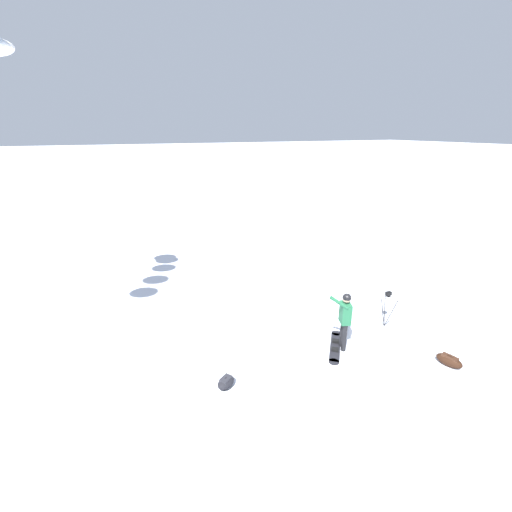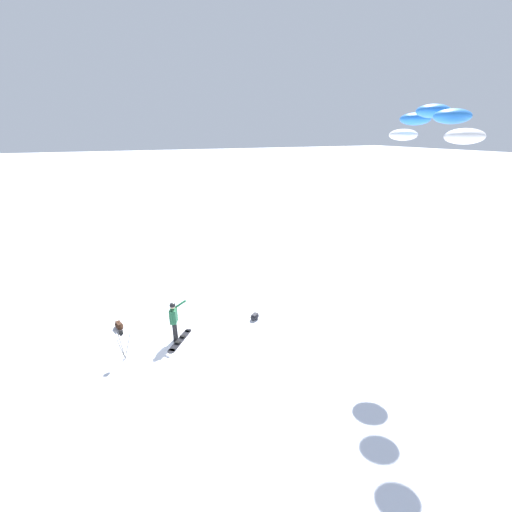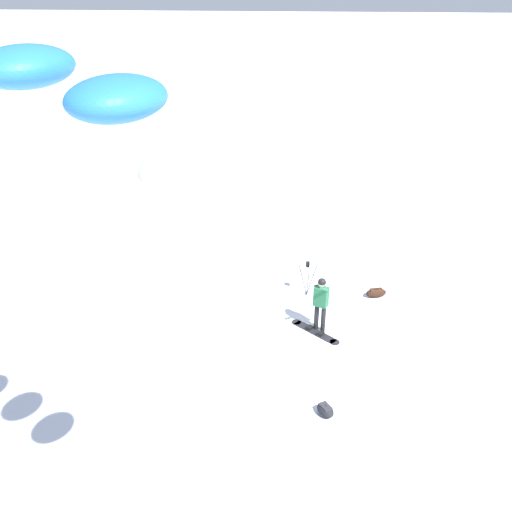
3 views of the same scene
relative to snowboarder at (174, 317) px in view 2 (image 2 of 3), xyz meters
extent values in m
plane|color=white|center=(-0.34, 0.57, -1.08)|extent=(300.00, 300.00, 0.00)
cylinder|color=black|center=(-0.11, 0.03, -0.65)|extent=(0.14, 0.14, 0.85)
cylinder|color=black|center=(0.10, -0.05, -0.65)|extent=(0.14, 0.14, 0.85)
cube|color=#1E5938|center=(0.00, -0.01, 0.08)|extent=(0.47, 0.39, 0.60)
sphere|color=tan|center=(0.00, -0.01, 0.52)|extent=(0.23, 0.23, 0.23)
sphere|color=black|center=(0.00, -0.01, 0.55)|extent=(0.24, 0.24, 0.24)
cylinder|color=#1E5938|center=(-0.07, 0.30, 0.49)|extent=(0.30, 0.54, 0.42)
cylinder|color=#1E5938|center=(0.17, -0.10, 0.08)|extent=(0.09, 0.09, 0.60)
cube|color=black|center=(0.12, 0.14, -1.07)|extent=(1.33, 1.16, 0.02)
cylinder|color=black|center=(-0.45, 0.61, -1.07)|extent=(0.29, 0.29, 0.02)
cylinder|color=black|center=(0.69, -0.32, -1.07)|extent=(0.29, 0.29, 0.02)
cube|color=black|center=(-0.05, 0.28, -1.02)|extent=(0.23, 0.24, 0.08)
cube|color=black|center=(0.29, 0.00, -1.02)|extent=(0.23, 0.24, 0.08)
ellipsoid|color=white|center=(5.24, 7.81, 6.93)|extent=(1.23, 1.36, 0.44)
ellipsoid|color=blue|center=(4.50, 8.12, 7.49)|extent=(1.23, 1.36, 0.44)
ellipsoid|color=blue|center=(3.41, 8.58, 7.69)|extent=(1.23, 1.36, 0.44)
ellipsoid|color=blue|center=(2.33, 9.04, 7.49)|extent=(1.23, 1.36, 0.44)
ellipsoid|color=white|center=(1.59, 9.35, 6.93)|extent=(1.23, 1.36, 0.44)
ellipsoid|color=black|center=(-1.87, -2.12, -0.93)|extent=(0.74, 0.48, 0.30)
cube|color=#402618|center=(-1.87, -2.12, -0.82)|extent=(0.44, 0.29, 0.08)
cylinder|color=#262628|center=(0.39, -1.86, -0.55)|extent=(0.08, 0.35, 1.07)
cylinder|color=#262628|center=(0.27, -2.08, -0.55)|extent=(0.33, 0.16, 1.07)
cylinder|color=#262628|center=(0.56, -2.10, -0.55)|extent=(0.32, 0.19, 1.07)
cube|color=black|center=(0.42, -2.02, 0.01)|extent=(0.10, 0.10, 0.06)
cube|color=black|center=(0.42, -2.02, 0.09)|extent=(0.12, 0.16, 0.10)
ellipsoid|color=black|center=(-0.15, 3.65, -0.94)|extent=(0.57, 0.61, 0.28)
cube|color=#2C2C33|center=(-0.15, 3.65, -0.84)|extent=(0.34, 0.37, 0.08)
camera|label=1|loc=(-6.92, 5.94, 4.97)|focal=24.73mm
camera|label=2|loc=(11.89, -1.62, 7.07)|focal=23.00mm
camera|label=3|loc=(0.47, 14.35, 8.57)|focal=39.84mm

